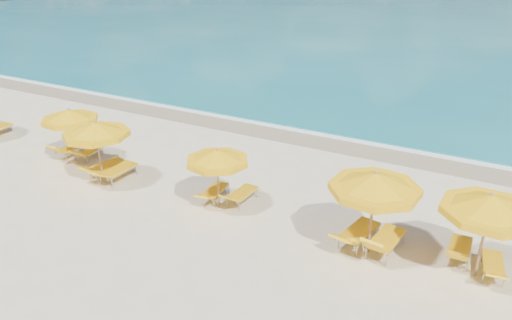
% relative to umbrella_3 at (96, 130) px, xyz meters
% --- Properties ---
extents(ground_plane, '(120.00, 120.00, 0.00)m').
position_rel_umbrella_3_xyz_m(ground_plane, '(5.33, 0.57, -2.05)').
color(ground_plane, beige).
extents(ocean, '(120.00, 80.00, 0.30)m').
position_rel_umbrella_3_xyz_m(ocean, '(5.33, 48.57, -2.05)').
color(ocean, '#146C74').
rests_on(ocean, ground).
extents(wet_sand_band, '(120.00, 2.60, 0.01)m').
position_rel_umbrella_3_xyz_m(wet_sand_band, '(5.33, 7.97, -2.05)').
color(wet_sand_band, tan).
rests_on(wet_sand_band, ground).
extents(foam_line, '(120.00, 1.20, 0.03)m').
position_rel_umbrella_3_xyz_m(foam_line, '(5.33, 8.77, -2.05)').
color(foam_line, white).
rests_on(foam_line, ground).
extents(whitecap_near, '(14.00, 0.36, 0.05)m').
position_rel_umbrella_3_xyz_m(whitecap_near, '(-0.67, 17.57, -2.05)').
color(whitecap_near, white).
rests_on(whitecap_near, ground).
extents(umbrella_2, '(2.76, 2.76, 2.23)m').
position_rel_umbrella_3_xyz_m(umbrella_2, '(-2.36, 0.94, -0.16)').
color(umbrella_2, tan).
rests_on(umbrella_2, ground).
extents(umbrella_3, '(2.69, 2.69, 2.41)m').
position_rel_umbrella_3_xyz_m(umbrella_3, '(0.00, 0.00, 0.00)').
color(umbrella_3, tan).
rests_on(umbrella_3, ground).
extents(umbrella_4, '(2.42, 2.42, 2.12)m').
position_rel_umbrella_3_xyz_m(umbrella_4, '(4.78, 0.47, -0.25)').
color(umbrella_4, tan).
rests_on(umbrella_4, ground).
extents(umbrella_5, '(3.16, 3.16, 2.58)m').
position_rel_umbrella_3_xyz_m(umbrella_5, '(9.98, 0.24, 0.15)').
color(umbrella_5, tan).
rests_on(umbrella_5, ground).
extents(umbrella_6, '(3.16, 3.16, 2.49)m').
position_rel_umbrella_3_xyz_m(umbrella_6, '(12.84, 0.53, 0.07)').
color(umbrella_6, tan).
rests_on(umbrella_6, ground).
extents(lounger_2_left, '(0.65, 1.73, 0.82)m').
position_rel_umbrella_3_xyz_m(lounger_2_left, '(-2.89, 1.19, -1.84)').
color(lounger_2_left, '#A5A8AD').
rests_on(lounger_2_left, ground).
extents(lounger_2_right, '(0.75, 1.64, 0.72)m').
position_rel_umbrella_3_xyz_m(lounger_2_right, '(-2.01, 1.35, -1.86)').
color(lounger_2_right, '#A5A8AD').
rests_on(lounger_2_right, ground).
extents(lounger_3_left, '(0.88, 1.89, 0.69)m').
position_rel_umbrella_3_xyz_m(lounger_3_left, '(-0.37, 0.58, -1.84)').
color(lounger_3_left, '#A5A8AD').
rests_on(lounger_3_left, ground).
extents(lounger_3_right, '(0.72, 1.99, 0.80)m').
position_rel_umbrella_3_xyz_m(lounger_3_right, '(0.38, 0.41, -1.82)').
color(lounger_3_right, '#A5A8AD').
rests_on(lounger_3_right, ground).
extents(lounger_4_left, '(0.71, 1.70, 0.62)m').
position_rel_umbrella_3_xyz_m(lounger_4_left, '(4.37, 0.81, -1.86)').
color(lounger_4_left, '#A5A8AD').
rests_on(lounger_4_left, ground).
extents(lounger_4_right, '(0.64, 1.73, 0.70)m').
position_rel_umbrella_3_xyz_m(lounger_4_right, '(5.32, 1.07, -1.85)').
color(lounger_4_right, '#A5A8AD').
rests_on(lounger_4_right, ground).
extents(lounger_5_left, '(1.03, 2.10, 0.81)m').
position_rel_umbrella_3_xyz_m(lounger_5_left, '(9.58, 0.51, -1.81)').
color(lounger_5_left, '#A5A8AD').
rests_on(lounger_5_left, ground).
extents(lounger_5_right, '(0.89, 2.01, 0.97)m').
position_rel_umbrella_3_xyz_m(lounger_5_right, '(10.40, 0.43, -1.80)').
color(lounger_5_right, '#A5A8AD').
rests_on(lounger_5_right, ground).
extents(lounger_6_left, '(0.61, 1.71, 0.82)m').
position_rel_umbrella_3_xyz_m(lounger_6_left, '(12.31, 1.07, -1.84)').
color(lounger_6_left, '#A5A8AD').
rests_on(lounger_6_left, ground).
extents(lounger_6_right, '(0.74, 1.70, 0.64)m').
position_rel_umbrella_3_xyz_m(lounger_6_right, '(13.21, 0.77, -1.86)').
color(lounger_6_right, '#A5A8AD').
rests_on(lounger_6_right, ground).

